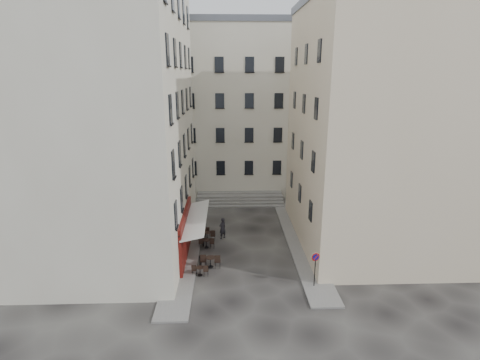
{
  "coord_description": "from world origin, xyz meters",
  "views": [
    {
      "loc": [
        -1.24,
        -24.62,
        13.18
      ],
      "look_at": [
        -0.28,
        4.0,
        4.99
      ],
      "focal_mm": 28.0,
      "sensor_mm": 36.0,
      "label": 1
    }
  ],
  "objects_px": {
    "bistro_table_b": "(210,261)",
    "bistro_table_a": "(200,270)",
    "pedestrian": "(223,228)",
    "no_parking_sign": "(315,263)"
  },
  "relations": [
    {
      "from": "bistro_table_a",
      "to": "no_parking_sign",
      "type": "bearing_deg",
      "value": -12.97
    },
    {
      "from": "bistro_table_a",
      "to": "pedestrian",
      "type": "distance_m",
      "value": 6.08
    },
    {
      "from": "bistro_table_b",
      "to": "pedestrian",
      "type": "bearing_deg",
      "value": 80.59
    },
    {
      "from": "no_parking_sign",
      "to": "bistro_table_b",
      "type": "bearing_deg",
      "value": 143.5
    },
    {
      "from": "bistro_table_b",
      "to": "bistro_table_a",
      "type": "bearing_deg",
      "value": -121.14
    },
    {
      "from": "no_parking_sign",
      "to": "bistro_table_a",
      "type": "bearing_deg",
      "value": 153.09
    },
    {
      "from": "no_parking_sign",
      "to": "bistro_table_b",
      "type": "xyz_separation_m",
      "value": [
        -6.71,
        2.79,
        -1.21
      ]
    },
    {
      "from": "bistro_table_b",
      "to": "pedestrian",
      "type": "relative_size",
      "value": 0.78
    },
    {
      "from": "bistro_table_a",
      "to": "bistro_table_b",
      "type": "bearing_deg",
      "value": 58.86
    },
    {
      "from": "bistro_table_a",
      "to": "bistro_table_b",
      "type": "height_order",
      "value": "bistro_table_b"
    }
  ]
}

